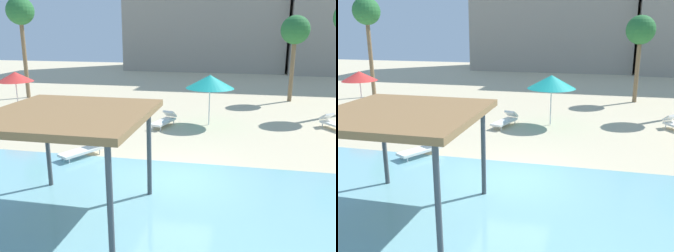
{
  "view_description": "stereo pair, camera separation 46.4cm",
  "coord_description": "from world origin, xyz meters",
  "views": [
    {
      "loc": [
        2.09,
        -11.31,
        4.99
      ],
      "look_at": [
        -0.66,
        2.0,
        1.3
      ],
      "focal_mm": 39.06,
      "sensor_mm": 36.0,
      "label": 1
    },
    {
      "loc": [
        2.55,
        -11.21,
        4.99
      ],
      "look_at": [
        -0.66,
        2.0,
        1.3
      ],
      "focal_mm": 39.06,
      "sensor_mm": 36.0,
      "label": 2
    }
  ],
  "objects": [
    {
      "name": "palm_tree_0",
      "position": [
        -13.27,
        12.5,
        5.88
      ],
      "size": [
        1.9,
        1.9,
        7.03
      ],
      "color": "brown",
      "rests_on": "ground"
    },
    {
      "name": "palm_tree_3",
      "position": [
        5.31,
        14.88,
        4.69
      ],
      "size": [
        1.9,
        1.9,
        5.77
      ],
      "color": "brown",
      "rests_on": "ground"
    },
    {
      "name": "shade_pavilion",
      "position": [
        -2.19,
        -3.01,
        2.74
      ],
      "size": [
        4.01,
        4.01,
        2.94
      ],
      "color": "#42474C",
      "rests_on": "ground"
    },
    {
      "name": "lounge_chair_1",
      "position": [
        -8.93,
        4.58,
        0.33
      ],
      "size": [
        0.77,
        1.94,
        0.74
      ],
      "rotation": [
        0.0,
        0.0,
        -1.66
      ],
      "color": "white",
      "rests_on": "ground"
    },
    {
      "name": "beach_umbrella_teal_3",
      "position": [
        0.43,
        7.41,
        2.29
      ],
      "size": [
        2.49,
        2.49,
        2.63
      ],
      "color": "silver",
      "rests_on": "ground"
    },
    {
      "name": "lounge_chair_4",
      "position": [
        -4.63,
        6.34,
        0.33
      ],
      "size": [
        0.79,
        1.95,
        0.74
      ],
      "rotation": [
        0.0,
        0.0,
        -1.47
      ],
      "color": "white",
      "rests_on": "ground"
    },
    {
      "name": "lounge_chair_3",
      "position": [
        -3.92,
        1.45,
        0.33
      ],
      "size": [
        1.45,
        1.95,
        0.74
      ],
      "rotation": [
        0.0,
        0.0,
        -2.08
      ],
      "color": "white",
      "rests_on": "ground"
    },
    {
      "name": "ground_plane",
      "position": [
        0.0,
        0.0,
        0.0
      ],
      "size": [
        80.0,
        80.0,
        0.0
      ],
      "primitive_type": "plane",
      "color": "beige"
    },
    {
      "name": "beach_umbrella_red_4",
      "position": [
        -10.33,
        6.82,
        2.32
      ],
      "size": [
        1.96,
        1.96,
        2.6
      ],
      "color": "silver",
      "rests_on": "ground"
    },
    {
      "name": "lounge_chair_0",
      "position": [
        -1.79,
        6.65,
        0.33
      ],
      "size": [
        1.11,
        1.99,
        0.74
      ],
      "rotation": [
        0.0,
        0.0,
        -1.85
      ],
      "color": "white",
      "rests_on": "ground"
    }
  ]
}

